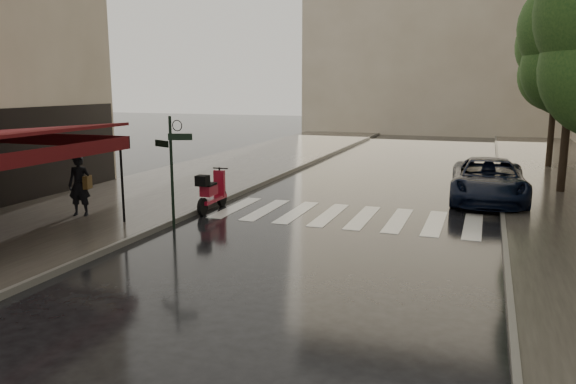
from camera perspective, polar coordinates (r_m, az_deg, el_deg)
The scene contains 12 objects.
ground at distance 12.92m, azimuth -13.79°, elevation -7.15°, with size 120.00×120.00×0.00m, color black.
sidewalk_near at distance 25.26m, azimuth -7.44°, elevation 1.92°, with size 6.00×60.00×0.12m, color #38332D.
curb_near at distance 24.03m, azimuth -0.94°, elevation 1.60°, with size 0.12×60.00×0.16m, color #595651.
curb_far at distance 22.55m, azimuth 20.75°, elevation 0.28°, with size 0.12×60.00×0.16m, color #595651.
crosswalk at distance 17.13m, azimuth 5.90°, elevation -2.45°, with size 7.85×3.20×0.01m.
signpost at distance 15.63m, azimuth -11.74°, elevation 2.92°, with size 1.17×0.29×3.10m.
backdrop_building at distance 48.75m, azimuth 15.63°, elevation 17.57°, with size 22.00×6.00×20.00m, color tan.
tree_mid at distance 22.43m, azimuth 27.10°, elevation 13.94°, with size 3.80×3.80×8.34m.
tree_far at distance 29.39m, azimuth 25.76°, elevation 12.75°, with size 3.80×3.80×8.16m.
pedestrian_with_umbrella at distance 17.44m, azimuth -20.58°, elevation 3.14°, with size 1.31×1.32×2.53m.
scooter at distance 17.79m, azimuth -7.78°, elevation -0.05°, with size 0.52×1.96×1.29m.
parked_car at distance 20.30m, azimuth 19.69°, elevation 1.14°, with size 2.42×5.26×1.46m, color black.
Camera 1 is at (6.88, -10.22, 3.91)m, focal length 35.00 mm.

